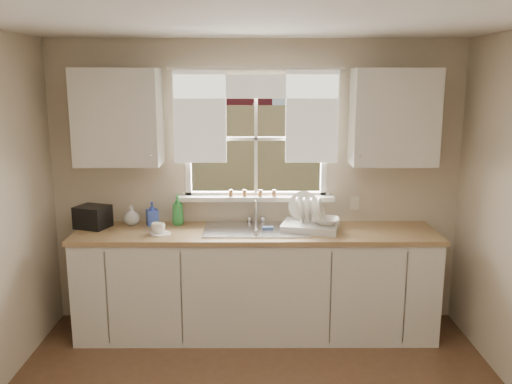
{
  "coord_description": "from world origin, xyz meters",
  "views": [
    {
      "loc": [
        -0.01,
        -2.71,
        2.16
      ],
      "look_at": [
        0.0,
        1.65,
        1.25
      ],
      "focal_mm": 38.0,
      "sensor_mm": 36.0,
      "label": 1
    }
  ],
  "objects_px": {
    "dish_rack": "(310,222)",
    "cup": "(158,228)",
    "black_appliance": "(93,217)",
    "soap_bottle_a": "(178,210)"
  },
  "relations": [
    {
      "from": "cup",
      "to": "black_appliance",
      "type": "relative_size",
      "value": 0.44
    },
    {
      "from": "black_appliance",
      "to": "dish_rack",
      "type": "bearing_deg",
      "value": 17.4
    },
    {
      "from": "cup",
      "to": "soap_bottle_a",
      "type": "bearing_deg",
      "value": 61.13
    },
    {
      "from": "soap_bottle_a",
      "to": "cup",
      "type": "relative_size",
      "value": 2.3
    },
    {
      "from": "dish_rack",
      "to": "cup",
      "type": "height_order",
      "value": "dish_rack"
    },
    {
      "from": "soap_bottle_a",
      "to": "black_appliance",
      "type": "height_order",
      "value": "soap_bottle_a"
    },
    {
      "from": "dish_rack",
      "to": "soap_bottle_a",
      "type": "xyz_separation_m",
      "value": [
        -1.14,
        0.17,
        0.06
      ]
    },
    {
      "from": "dish_rack",
      "to": "black_appliance",
      "type": "height_order",
      "value": "dish_rack"
    },
    {
      "from": "cup",
      "to": "black_appliance",
      "type": "distance_m",
      "value": 0.62
    },
    {
      "from": "soap_bottle_a",
      "to": "cup",
      "type": "height_order",
      "value": "soap_bottle_a"
    }
  ]
}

